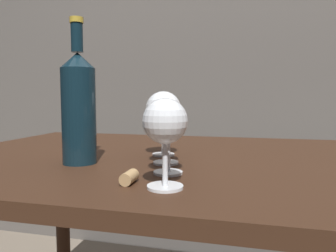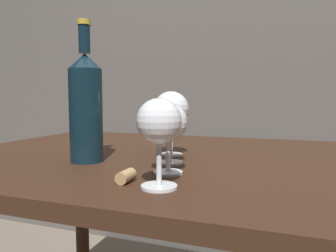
{
  "view_description": "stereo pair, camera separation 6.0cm",
  "coord_description": "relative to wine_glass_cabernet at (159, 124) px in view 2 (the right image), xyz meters",
  "views": [
    {
      "loc": [
        0.05,
        -0.78,
        0.9
      ],
      "look_at": [
        -0.09,
        -0.2,
        0.85
      ],
      "focal_mm": 33.2,
      "sensor_mm": 36.0,
      "label": 1
    },
    {
      "loc": [
        0.11,
        -0.77,
        0.9
      ],
      "look_at": [
        -0.09,
        -0.2,
        0.85
      ],
      "focal_mm": 33.2,
      "sensor_mm": 36.0,
      "label": 2
    }
  ],
  "objects": [
    {
      "name": "wine_glass_chardonnay",
      "position": [
        -0.08,
        0.29,
        0.01
      ],
      "size": [
        0.09,
        0.09,
        0.17
      ],
      "color": "white",
      "rests_on": "dining_table"
    },
    {
      "name": "wine_glass_merlot",
      "position": [
        -0.05,
        0.19,
        -0.02
      ],
      "size": [
        0.07,
        0.07,
        0.13
      ],
      "color": "white",
      "rests_on": "dining_table"
    },
    {
      "name": "wine_glass_port",
      "position": [
        -0.02,
        0.1,
        -0.01
      ],
      "size": [
        0.08,
        0.08,
        0.14
      ],
      "color": "white",
      "rests_on": "dining_table"
    },
    {
      "name": "back_wall",
      "position": [
        0.07,
        1.29,
        0.44
      ],
      "size": [
        5.0,
        0.08,
        2.6
      ],
      "primitive_type": "cube",
      "color": "#59544F",
      "rests_on": "ground_plane"
    },
    {
      "name": "wine_glass_cabernet",
      "position": [
        0.0,
        0.0,
        0.0
      ],
      "size": [
        0.07,
        0.07,
        0.15
      ],
      "color": "white",
      "rests_on": "dining_table"
    },
    {
      "name": "cork",
      "position": [
        -0.07,
        0.01,
        -0.1
      ],
      "size": [
        0.02,
        0.04,
        0.02
      ],
      "primitive_type": "cylinder",
      "rotation": [
        1.57,
        0.0,
        0.0
      ],
      "color": "tan",
      "rests_on": "dining_table"
    },
    {
      "name": "dining_table",
      "position": [
        0.07,
        0.3,
        -0.2
      ],
      "size": [
        1.5,
        0.83,
        0.76
      ],
      "color": "#382114",
      "rests_on": "ground_plane"
    },
    {
      "name": "wine_bottle",
      "position": [
        -0.24,
        0.15,
        0.02
      ],
      "size": [
        0.08,
        0.08,
        0.32
      ],
      "color": "#0F232D",
      "rests_on": "dining_table"
    }
  ]
}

